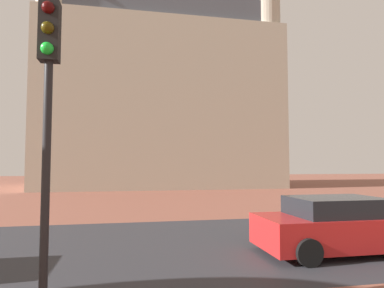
{
  "coord_description": "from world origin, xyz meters",
  "views": [
    {
      "loc": [
        -2.58,
        -0.1,
        2.32
      ],
      "look_at": [
        -0.13,
        12.36,
        3.09
      ],
      "focal_mm": 31.23,
      "sensor_mm": 36.0,
      "label": 1
    }
  ],
  "objects": [
    {
      "name": "street_asphalt_strip",
      "position": [
        0.0,
        9.6,
        0.0
      ],
      "size": [
        120.0,
        7.82,
        0.0
      ],
      "primitive_type": "cube",
      "color": "#2D2D33",
      "rests_on": "ground_plane"
    },
    {
      "name": "car_red",
      "position": [
        2.85,
        7.88,
        0.7
      ],
      "size": [
        4.1,
        2.11,
        1.45
      ],
      "color": "red",
      "rests_on": "ground_plane"
    },
    {
      "name": "landmark_building",
      "position": [
        1.23,
        35.06,
        10.15
      ],
      "size": [
        23.53,
        12.28,
        33.15
      ],
      "color": "#B2A893",
      "rests_on": "ground_plane"
    },
    {
      "name": "traffic_light_pole",
      "position": [
        -3.71,
        4.99,
        3.29
      ],
      "size": [
        0.28,
        0.34,
        4.72
      ],
      "color": "black",
      "rests_on": "ground_plane"
    },
    {
      "name": "ground_plane",
      "position": [
        0.0,
        10.0,
        0.0
      ],
      "size": [
        120.0,
        120.0,
        0.0
      ],
      "primitive_type": "plane",
      "color": "brown"
    }
  ]
}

